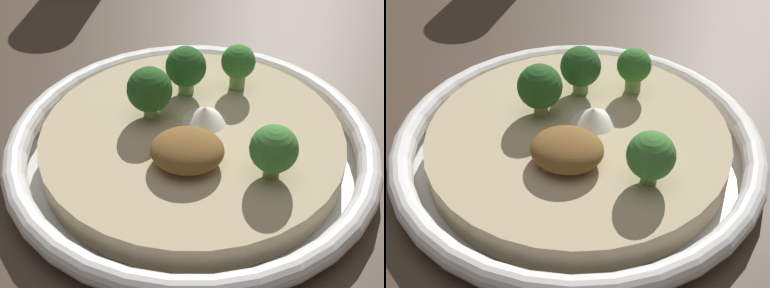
# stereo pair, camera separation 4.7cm
# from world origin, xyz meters

# --- Properties ---
(ground_plane) EXTENTS (6.00, 6.00, 0.00)m
(ground_plane) POSITION_xyz_m (0.00, 0.00, 0.00)
(ground_plane) COLOR #47382B
(risotto_bowl) EXTENTS (0.30, 0.30, 0.03)m
(risotto_bowl) POSITION_xyz_m (0.00, 0.00, 0.02)
(risotto_bowl) COLOR white
(risotto_bowl) RESTS_ON ground_plane
(cheese_sprinkle) EXTENTS (0.04, 0.04, 0.01)m
(cheese_sprinkle) POSITION_xyz_m (-0.01, -0.02, 0.04)
(cheese_sprinkle) COLOR white
(cheese_sprinkle) RESTS_ON risotto_bowl
(crispy_onion_garnish) EXTENTS (0.05, 0.05, 0.02)m
(crispy_onion_garnish) POSITION_xyz_m (-0.00, 0.04, 0.04)
(crispy_onion_garnish) COLOR brown
(crispy_onion_garnish) RESTS_ON risotto_bowl
(broccoli_front_right) EXTENTS (0.03, 0.03, 0.04)m
(broccoli_front_right) POSITION_xyz_m (0.01, -0.06, 0.05)
(broccoli_front_right) COLOR #759E4C
(broccoli_front_right) RESTS_ON risotto_bowl
(broccoli_right) EXTENTS (0.04, 0.04, 0.04)m
(broccoli_right) POSITION_xyz_m (0.04, -0.02, 0.05)
(broccoli_right) COLOR #84A856
(broccoli_right) RESTS_ON risotto_bowl
(broccoli_front) EXTENTS (0.03, 0.03, 0.04)m
(broccoli_front) POSITION_xyz_m (-0.03, -0.07, 0.05)
(broccoli_front) COLOR #759E4C
(broccoli_front) RESTS_ON risotto_bowl
(broccoli_back_left) EXTENTS (0.03, 0.03, 0.04)m
(broccoli_back_left) POSITION_xyz_m (-0.06, 0.04, 0.05)
(broccoli_back_left) COLOR #759E4C
(broccoli_back_left) RESTS_ON risotto_bowl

